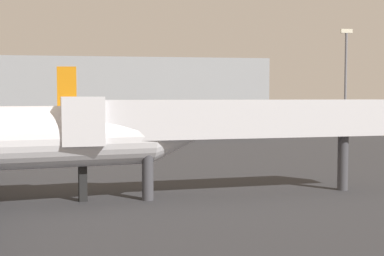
# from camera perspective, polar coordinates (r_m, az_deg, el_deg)

# --- Properties ---
(airplane_distant) EXTENTS (33.34, 25.71, 10.56)m
(airplane_distant) POSITION_cam_1_polar(r_m,az_deg,el_deg) (76.23, -4.24, 1.18)
(airplane_distant) COLOR white
(airplane_distant) RESTS_ON ground_plane
(jet_bridge) EXTENTS (21.28, 4.46, 6.28)m
(jet_bridge) POSITION_cam_1_polar(r_m,az_deg,el_deg) (32.74, 3.02, 0.78)
(jet_bridge) COLOR silver
(jet_bridge) RESTS_ON ground_plane
(light_mast_right) EXTENTS (2.40, 0.50, 19.85)m
(light_mast_right) POSITION_cam_1_polar(r_m,az_deg,el_deg) (111.18, 16.39, 5.86)
(light_mast_right) COLOR slate
(light_mast_right) RESTS_ON ground_plane
(terminal_building) EXTENTS (88.61, 27.67, 14.11)m
(terminal_building) POSITION_cam_1_polar(r_m,az_deg,el_deg) (118.80, -14.64, 3.73)
(terminal_building) COLOR #999EA3
(terminal_building) RESTS_ON ground_plane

